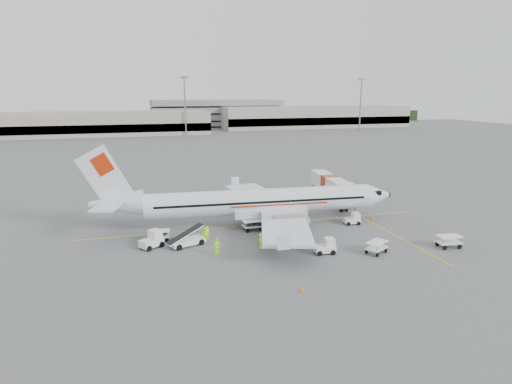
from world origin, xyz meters
TOP-DOWN VIEW (x-y plane):
  - ground at (0.00, 0.00)m, footprint 360.00×360.00m
  - stripe_lead at (0.00, 0.00)m, footprint 44.00×0.20m
  - stripe_cross at (14.00, -8.00)m, footprint 0.20×20.00m
  - terminal_west at (-40.00, 130.00)m, footprint 110.00×22.00m
  - terminal_east at (70.00, 145.00)m, footprint 90.00×26.00m
  - parking_garage at (25.00, 160.00)m, footprint 62.00×24.00m
  - treeline at (0.00, 175.00)m, footprint 300.00×3.00m
  - mast_center at (5.00, 118.00)m, footprint 3.20×1.20m
  - mast_east at (80.00, 118.00)m, footprint 3.20×1.20m
  - aircraft at (0.08, -0.02)m, footprint 39.77×32.27m
  - jet_bridge at (13.41, 8.17)m, footprint 4.21×15.73m
  - belt_loader at (-9.87, -5.13)m, footprint 5.36×3.59m
  - tug_fore at (11.25, -3.05)m, footprint 2.10×1.38m
  - tug_mid at (3.59, -11.37)m, footprint 2.24×1.45m
  - tug_aft at (-13.63, -4.69)m, footprint 2.77×2.50m
  - cart_loaded_a at (-1.54, -2.00)m, footprint 2.47×1.48m
  - cart_loaded_b at (-12.65, -2.67)m, footprint 2.41×1.53m
  - cart_empty_a at (8.79, -12.79)m, footprint 2.82×2.43m
  - cart_empty_b at (17.20, -13.43)m, footprint 2.65×1.70m
  - cone_nose at (14.74, -2.16)m, footprint 0.42×0.42m
  - cone_port at (-3.40, 16.66)m, footprint 0.40×0.40m
  - cone_stbd at (-1.98, -18.88)m, footprint 0.33×0.33m
  - crew_a at (-7.36, -3.74)m, footprint 0.65×0.69m
  - crew_b at (-7.75, -4.35)m, footprint 0.99×0.99m
  - crew_c at (-2.28, -8.13)m, footprint 0.76×1.18m
  - crew_d at (-7.25, -8.73)m, footprint 1.13×0.85m

SIDE VIEW (x-z plane):
  - ground at x=0.00m, z-range 0.00..0.00m
  - stripe_lead at x=0.00m, z-range 0.00..0.01m
  - stripe_cross at x=14.00m, z-range 0.00..0.01m
  - cone_stbd at x=-1.98m, z-range 0.00..0.53m
  - cone_port at x=-3.40m, z-range 0.00..0.66m
  - cone_nose at x=14.74m, z-range 0.00..0.68m
  - cart_loaded_b at x=-12.65m, z-range 0.00..1.21m
  - cart_empty_a at x=8.79m, z-range 0.00..1.27m
  - cart_loaded_a at x=-1.54m, z-range 0.00..1.28m
  - cart_empty_b at x=17.20m, z-range 0.00..1.32m
  - tug_fore at x=11.25m, z-range 0.00..1.51m
  - crew_a at x=-7.36m, z-range 0.00..1.58m
  - crew_b at x=-7.75m, z-range 0.00..1.61m
  - tug_mid at x=3.59m, z-range 0.00..1.63m
  - crew_c at x=-2.28m, z-range 0.00..1.72m
  - crew_d at x=-7.25m, z-range 0.00..1.78m
  - tug_aft at x=-13.63m, z-range 0.00..1.86m
  - belt_loader at x=-9.87m, z-range 0.00..2.72m
  - jet_bridge at x=13.41m, z-range 0.00..4.08m
  - treeline at x=0.00m, z-range 0.00..6.00m
  - terminal_west at x=-40.00m, z-range 0.00..9.00m
  - terminal_east at x=70.00m, z-range 0.00..10.00m
  - aircraft at x=0.08m, z-range 0.00..10.38m
  - parking_garage at x=25.00m, z-range 0.00..14.00m
  - mast_center at x=5.00m, z-range 0.00..22.00m
  - mast_east at x=80.00m, z-range 0.00..22.00m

